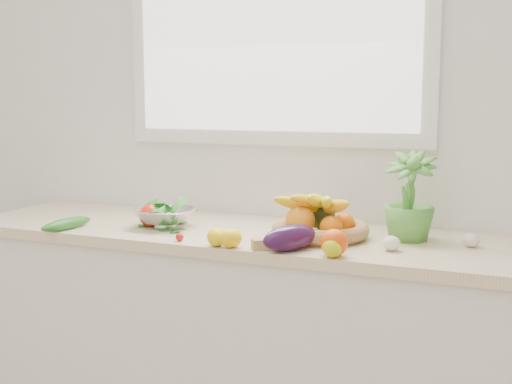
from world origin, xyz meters
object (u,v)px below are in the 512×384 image
at_px(eggplant, 290,238).
at_px(cucumber, 67,224).
at_px(potted_herb, 409,197).
at_px(fruit_basket, 319,223).
at_px(colander_with_spinach, 165,211).
at_px(apple, 150,215).

distance_m(eggplant, cucumber, 0.89).
distance_m(potted_herb, fruit_basket, 0.32).
bearing_deg(colander_with_spinach, potted_herb, 8.04).
distance_m(apple, colander_with_spinach, 0.06).
distance_m(cucumber, colander_with_spinach, 0.37).
relative_size(cucumber, potted_herb, 0.74).
height_order(cucumber, colander_with_spinach, colander_with_spinach).
bearing_deg(apple, potted_herb, 8.42).
bearing_deg(colander_with_spinach, apple, -165.73).
distance_m(eggplant, colander_with_spinach, 0.60).
bearing_deg(potted_herb, apple, -171.58).
distance_m(apple, fruit_basket, 0.66).
distance_m(eggplant, potted_herb, 0.46).
height_order(eggplant, cucumber, eggplant).
bearing_deg(cucumber, fruit_basket, 14.05).
bearing_deg(fruit_basket, potted_herb, 15.51).
xyz_separation_m(apple, cucumber, (-0.26, -0.17, -0.02)).
height_order(eggplant, colander_with_spinach, colander_with_spinach).
bearing_deg(colander_with_spinach, eggplant, -17.72).
relative_size(apple, cucumber, 0.37).
bearing_deg(colander_with_spinach, fruit_basket, 4.24).
height_order(potted_herb, fruit_basket, potted_herb).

